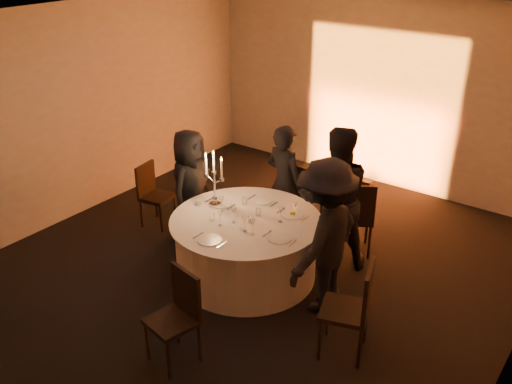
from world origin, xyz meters
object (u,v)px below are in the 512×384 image
Objects in this scene: guest_right at (325,237)px; candelabra at (214,186)px; chair_left at (152,191)px; guest_back_left at (284,183)px; coffee_cup at (199,203)px; guest_left at (190,187)px; guest_back_right at (335,199)px; chair_back_left at (300,192)px; chair_front at (178,312)px; chair_back_right at (355,214)px; chair_right at (354,305)px; banquet_table at (246,248)px.

candelabra is (-1.60, 0.08, 0.13)m from guest_right.
guest_back_left reaches higher than chair_left.
guest_left is at bearing 143.87° from coffee_cup.
candelabra is (1.31, -0.19, 0.52)m from chair_left.
guest_back_left is at bearing 64.16° from coffee_cup.
guest_back_right is at bearing -86.11° from guest_left.
chair_back_left is 1.03× the size of chair_front.
guest_left is 14.23× the size of coffee_cup.
chair_back_right is 1.98m from coffee_cup.
guest_left is at bearing -123.37° from chair_right.
banquet_table is at bearing -8.60° from candelabra.
chair_back_left is 0.94m from chair_back_right.
guest_right is 2.48× the size of candelabra.
chair_back_right reaches higher than coffee_cup.
chair_back_left is (-0.10, 1.38, 0.18)m from banquet_table.
guest_back_right reaches higher than chair_front.
chair_left is 0.90× the size of chair_back_left.
guest_left is (-1.46, 1.81, 0.24)m from chair_front.
guest_right is at bearing -0.09° from banquet_table.
chair_right reaches higher than coffee_cup.
banquet_table is 1.15m from guest_back_left.
candelabra is (-0.88, 1.62, 0.48)m from chair_front.
guest_right is at bearing 70.21° from chair_back_right.
guest_right reaches higher than candelabra.
guest_back_right is 16.61× the size of coffee_cup.
guest_back_left is at bearing 112.52° from chair_front.
chair_back_left is at bearing 94.36° from banquet_table.
guest_back_left is 14.57× the size of coffee_cup.
banquet_table is at bearing 9.68° from guest_back_right.
guest_back_left is 1.63m from guest_right.
chair_back_left is at bearing -66.95° from chair_left.
coffee_cup is 0.30m from candelabra.
chair_front is at bearing -77.44° from banquet_table.
chair_back_left is at bearing -56.02° from guest_left.
banquet_table is at bearing 113.99° from chair_front.
coffee_cup is (-1.52, -1.25, 0.22)m from chair_back_right.
guest_right is (1.23, -1.06, 0.09)m from guest_back_left.
banquet_table is 1.22m from guest_left.
guest_left is at bearing 166.51° from banquet_table.
chair_left is 2.07m from chair_back_left.
guest_back_left is (1.69, 0.79, 0.30)m from chair_left.
chair_back_right is at bearing -168.90° from guest_right.
banquet_table is 1.01× the size of guest_right.
guest_back_right reaches higher than candelabra.
guest_left is (-2.81, 0.77, 0.19)m from chair_right.
chair_right is 2.44m from coffee_cup.
guest_right reaches higher than chair_back_right.
candelabra reaches higher than chair_left.
chair_right is 1.69m from guest_back_right.
guest_back_right is at bearing 174.79° from guest_back_left.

